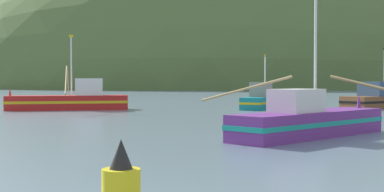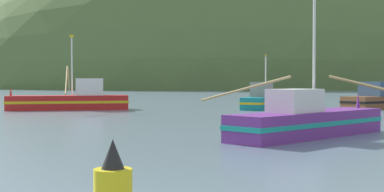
% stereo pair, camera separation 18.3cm
% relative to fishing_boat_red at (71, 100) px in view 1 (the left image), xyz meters
% --- Properties ---
extents(hill_mid_right, '(203.64, 162.91, 90.86)m').
position_rel_fishing_boat_red_xyz_m(hill_mid_right, '(98.54, 169.57, -0.84)').
color(hill_mid_right, '#386633').
rests_on(hill_mid_right, ground).
extents(hill_mid_left, '(213.65, 170.92, 108.98)m').
position_rel_fishing_boat_red_xyz_m(hill_mid_left, '(47.29, 159.85, -0.84)').
color(hill_mid_left, '#516B38').
rests_on(hill_mid_left, ground).
extents(fishing_boat_red, '(10.10, 14.64, 6.25)m').
position_rel_fishing_boat_red_xyz_m(fishing_boat_red, '(0.00, 0.00, 0.00)').
color(fishing_boat_red, red).
rests_on(fishing_boat_red, ground).
extents(fishing_boat_purple, '(8.62, 10.77, 6.31)m').
position_rel_fishing_boat_red_xyz_m(fishing_boat_purple, '(12.44, -23.10, -0.13)').
color(fishing_boat_purple, '#6B2D84').
rests_on(fishing_boat_purple, ground).
extents(fishing_boat_brown, '(8.02, 5.96, 5.36)m').
position_rel_fishing_boat_red_xyz_m(fishing_boat_brown, '(26.78, -0.51, -0.06)').
color(fishing_boat_brown, brown).
rests_on(fishing_boat_brown, ground).
extents(fishing_boat_teal, '(5.28, 7.09, 4.78)m').
position_rel_fishing_boat_red_xyz_m(fishing_boat_teal, '(16.35, 0.04, -0.09)').
color(fishing_boat_teal, '#147F84').
rests_on(fishing_boat_teal, ground).
extents(channel_buoy, '(0.65, 0.65, 1.51)m').
position_rel_fishing_boat_red_xyz_m(channel_buoy, '(4.36, -36.84, -0.22)').
color(channel_buoy, yellow).
rests_on(channel_buoy, ground).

